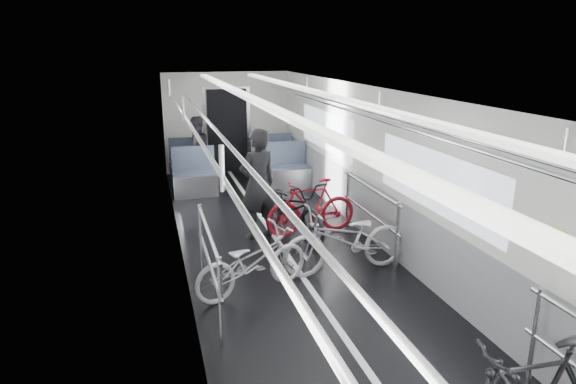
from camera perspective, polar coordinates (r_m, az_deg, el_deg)
name	(u,v)px	position (r m, az deg, el deg)	size (l,w,h in m)	color
car_shell	(281,176)	(7.61, -0.74, 1.75)	(3.02, 14.01, 2.41)	black
bike_left_far	(252,262)	(6.44, -4.00, -7.72)	(0.55, 1.58, 0.83)	#B1B0B6
bike_right_mid	(346,240)	(7.00, 6.47, -5.29)	(0.63, 1.79, 0.94)	#9D9DA1
bike_right_far	(311,207)	(8.37, 2.60, -1.67)	(0.43, 1.54, 0.92)	maroon
bike_aisle	(291,208)	(8.26, 0.28, -1.75)	(0.64, 1.84, 0.97)	black
person_standing	(258,184)	(8.12, -3.37, 0.88)	(0.65, 0.42, 1.77)	black
person_seated	(196,151)	(11.52, -10.17, 4.53)	(0.74, 0.58, 1.52)	#2D2A31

